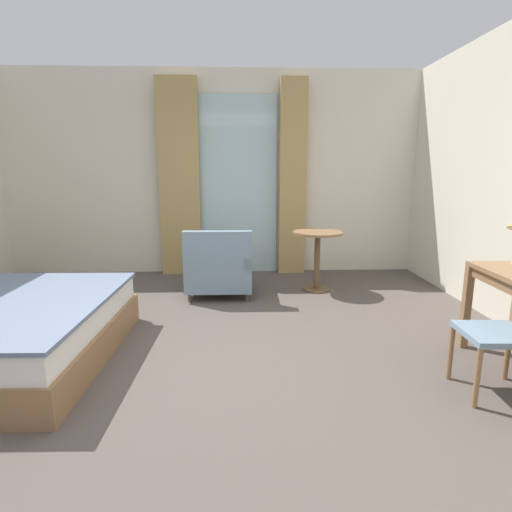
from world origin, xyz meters
The scene contains 7 objects.
ground centered at (0.00, 0.00, -0.05)m, with size 6.54×6.78×0.10m, color #564C47.
wall_back centered at (0.00, 3.13, 1.43)m, with size 6.14×0.12×2.86m, color silver.
balcony_glass_door centered at (0.36, 3.05, 1.26)m, with size 1.16×0.02×2.52m, color silver.
curtain_panel_left centered at (-0.44, 2.95, 1.36)m, with size 0.56×0.10×2.72m, color tan.
curtain_panel_right centered at (1.15, 2.95, 1.36)m, with size 0.37×0.10×2.72m, color tan.
armchair_by_window centered at (0.15, 1.83, 0.33)m, with size 0.78×0.72×0.82m.
round_cafe_table centered at (1.36, 2.02, 0.54)m, with size 0.61×0.61×0.75m.
Camera 1 is at (0.41, -2.94, 1.49)m, focal length 28.82 mm.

